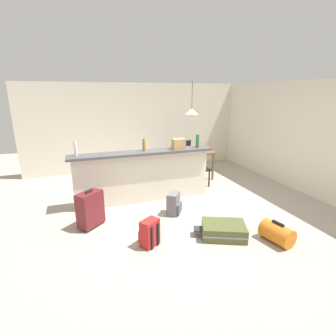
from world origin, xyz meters
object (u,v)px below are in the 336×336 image
suitcase_upright_maroon (90,209)px  bottle_white (76,149)px  backpack_grey (174,204)px  dining_chair_far_side (183,154)px  grocery_bag (179,144)px  backpack_red (149,233)px  duffel_bag_orange (277,233)px  bottle_amber (144,145)px  dining_table (191,154)px  suitcase_flat_olive (223,230)px  dining_chair_near_partition (199,165)px  pendant_lamp (192,111)px  bottle_green (197,141)px

suitcase_upright_maroon → bottle_white: bearing=100.3°
bottle_white → backpack_grey: bottle_white is taller
bottle_white → dining_chair_far_side: bearing=29.9°
grocery_bag → dining_chair_far_side: (0.82, 1.72, -0.68)m
backpack_red → duffel_bag_orange: bearing=-17.0°
bottle_amber → dining_table: bottle_amber is taller
grocery_bag → suitcase_flat_olive: 2.08m
bottle_amber → dining_chair_near_partition: 1.71m
dining_chair_near_partition → pendant_lamp: size_ratio=1.10×
grocery_bag → dining_table: grocery_bag is taller
backpack_red → suitcase_upright_maroon: 1.20m
pendant_lamp → backpack_red: (-1.90, -2.73, -1.57)m
dining_table → backpack_red: (-1.91, -2.75, -0.44)m
dining_table → backpack_grey: dining_table is taller
suitcase_flat_olive → grocery_bag: bearing=92.7°
grocery_bag → suitcase_flat_olive: bearing=-87.3°
bottle_white → bottle_green: (2.49, -0.05, -0.00)m
bottle_white → suitcase_upright_maroon: bearing=-79.7°
suitcase_flat_olive → suitcase_upright_maroon: (-1.98, 1.04, 0.22)m
pendant_lamp → duffel_bag_orange: 3.68m
backpack_grey → grocery_bag: bearing=63.1°
bottle_white → backpack_grey: size_ratio=0.68×
pendant_lamp → duffel_bag_orange: (-0.02, -3.30, -1.62)m
suitcase_upright_maroon → pendant_lamp: bearing=34.4°
bottle_green → grocery_bag: (-0.44, -0.01, -0.03)m
suitcase_upright_maroon → bottle_green: bearing=17.6°
duffel_bag_orange → backpack_red: bearing=163.0°
bottle_green → suitcase_flat_olive: size_ratio=0.32×
backpack_red → backpack_grey: bearing=50.0°
grocery_bag → backpack_grey: grocery_bag is taller
bottle_amber → pendant_lamp: size_ratio=0.29×
backpack_grey → suitcase_upright_maroon: bearing=178.7°
bottle_green → backpack_grey: 1.53m
pendant_lamp → suitcase_flat_olive: 3.41m
dining_table → dining_chair_far_side: (0.01, 0.59, -0.13)m
suitcase_upright_maroon → dining_table: bearing=34.5°
pendant_lamp → backpack_grey: size_ratio=2.01×
pendant_lamp → dining_chair_near_partition: bearing=-93.1°
duffel_bag_orange → dining_table: bearing=89.3°
grocery_bag → backpack_red: bearing=-124.3°
bottle_white → suitcase_flat_olive: (2.13, -1.84, -1.12)m
dining_table → suitcase_upright_maroon: 3.30m
suitcase_flat_olive → suitcase_upright_maroon: bearing=152.3°
suitcase_flat_olive → backpack_red: backpack_red is taller
dining_chair_near_partition → suitcase_upright_maroon: dining_chair_near_partition is taller
duffel_bag_orange → suitcase_flat_olive: bearing=148.9°
bottle_white → bottle_amber: (1.31, 0.01, -0.02)m
dining_table → backpack_red: dining_table is taller
pendant_lamp → suitcase_upright_maroon: pendant_lamp is taller
bottle_white → dining_chair_far_side: size_ratio=0.31×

